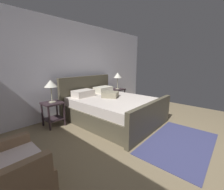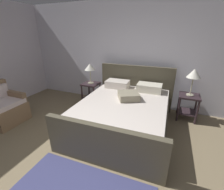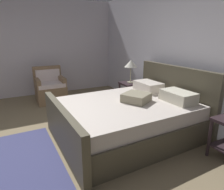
# 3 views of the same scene
# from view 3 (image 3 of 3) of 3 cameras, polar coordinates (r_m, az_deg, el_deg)

# --- Properties ---
(ground_plane) EXTENTS (6.33, 6.12, 0.02)m
(ground_plane) POSITION_cam_3_polar(r_m,az_deg,el_deg) (3.37, -25.93, -15.37)
(ground_plane) COLOR #827153
(wall_back) EXTENTS (6.45, 0.12, 2.69)m
(wall_back) POSITION_cam_3_polar(r_m,az_deg,el_deg) (4.19, 19.33, 11.12)
(wall_back) COLOR silver
(wall_back) RESTS_ON ground
(wall_side_left) EXTENTS (0.12, 6.24, 2.69)m
(wall_side_left) POSITION_cam_3_polar(r_m,az_deg,el_deg) (6.15, -28.52, 11.57)
(wall_side_left) COLOR silver
(wall_side_left) RESTS_ON ground
(bed) EXTENTS (1.95, 2.35, 1.14)m
(bed) POSITION_cam_3_polar(r_m,az_deg,el_deg) (3.47, 4.90, -6.19)
(bed) COLOR brown
(bed) RESTS_ON ground
(nightstand_left) EXTENTS (0.44, 0.44, 0.60)m
(nightstand_left) POSITION_cam_3_polar(r_m,az_deg,el_deg) (4.86, 5.22, 1.30)
(nightstand_left) COLOR #2F2227
(nightstand_left) RESTS_ON ground
(table_lamp_left) EXTENTS (0.30, 0.30, 0.54)m
(table_lamp_left) POSITION_cam_3_polar(r_m,az_deg,el_deg) (4.73, 5.42, 8.77)
(table_lamp_left) COLOR #B7B293
(table_lamp_left) RESTS_ON nightstand_left
(armchair) EXTENTS (0.74, 0.73, 0.90)m
(armchair) POSITION_cam_3_polar(r_m,az_deg,el_deg) (5.52, -17.33, 1.89)
(armchair) COLOR #8A6C4E
(armchair) RESTS_ON ground
(area_rug) EXTENTS (1.85, 1.12, 0.01)m
(area_rug) POSITION_cam_3_polar(r_m,az_deg,el_deg) (3.19, -25.19, -16.93)
(area_rug) COLOR #3E406F
(area_rug) RESTS_ON ground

